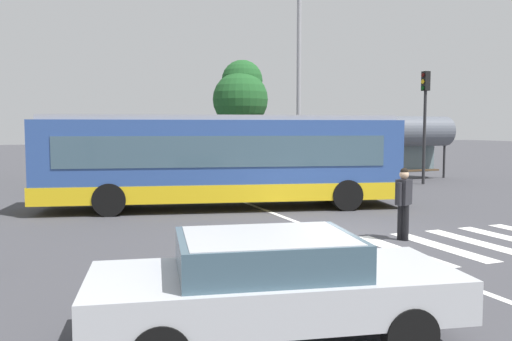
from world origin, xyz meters
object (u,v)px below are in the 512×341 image
at_px(pedestrian_crossing_street, 404,200).
at_px(parked_car_red, 300,164).
at_px(parked_car_white, 80,171).
at_px(parked_car_black, 198,167).
at_px(bus_stop_shelter, 408,132).
at_px(city_transit_bus, 222,160).
at_px(background_tree_right, 241,94).
at_px(parked_car_silver, 251,166).
at_px(parked_car_blue, 142,168).
at_px(twin_arm_street_lamp, 299,61).
at_px(foreground_sedan, 272,281).
at_px(traffic_light_far_corner, 425,110).

height_order(pedestrian_crossing_street, parked_car_red, pedestrian_crossing_street).
distance_m(parked_car_white, parked_car_black, 5.37).
relative_size(parked_car_black, bus_stop_shelter, 0.94).
relative_size(city_transit_bus, background_tree_right, 1.81).
bearing_deg(bus_stop_shelter, parked_car_silver, 163.72).
bearing_deg(background_tree_right, parked_car_black, -129.18).
height_order(city_transit_bus, parked_car_blue, city_transit_bus).
height_order(parked_car_red, twin_arm_street_lamp, twin_arm_street_lamp).
bearing_deg(bus_stop_shelter, pedestrian_crossing_street, -127.81).
bearing_deg(foreground_sedan, parked_car_silver, 69.80).
height_order(pedestrian_crossing_street, twin_arm_street_lamp, twin_arm_street_lamp).
xyz_separation_m(city_transit_bus, bus_stop_shelter, (11.91, 5.81, 0.83)).
relative_size(foreground_sedan, traffic_light_far_corner, 0.90).
bearing_deg(background_tree_right, parked_car_white, -152.50).
bearing_deg(bus_stop_shelter, traffic_light_far_corner, -109.12).
relative_size(pedestrian_crossing_street, parked_car_blue, 0.38).
bearing_deg(traffic_light_far_corner, city_transit_bus, -162.00).
xyz_separation_m(foreground_sedan, background_tree_right, (8.17, 23.65, 3.86)).
bearing_deg(city_transit_bus, parked_car_blue, 97.92).
relative_size(parked_car_silver, parked_car_red, 0.98).
height_order(twin_arm_street_lamp, background_tree_right, twin_arm_street_lamp).
bearing_deg(city_transit_bus, foreground_sedan, -104.67).
bearing_deg(bus_stop_shelter, parked_car_blue, 168.15).
xyz_separation_m(parked_car_black, parked_car_red, (5.49, 0.10, 0.00)).
relative_size(parked_car_white, parked_car_black, 1.00).
relative_size(foreground_sedan, background_tree_right, 0.71).
relative_size(parked_car_white, parked_car_silver, 1.00).
xyz_separation_m(foreground_sedan, traffic_light_far_corner, (13.98, 14.40, 2.74)).
xyz_separation_m(parked_car_red, background_tree_right, (-1.49, 4.80, 3.86)).
xyz_separation_m(bus_stop_shelter, background_tree_right, (-6.56, 7.07, 2.21)).
height_order(city_transit_bus, parked_car_black, city_transit_bus).
bearing_deg(twin_arm_street_lamp, city_transit_bus, -135.51).
xyz_separation_m(city_transit_bus, background_tree_right, (5.35, 12.88, 3.04)).
height_order(parked_car_white, parked_car_blue, same).
relative_size(parked_car_black, twin_arm_street_lamp, 0.49).
distance_m(pedestrian_crossing_street, traffic_light_far_corner, 13.54).
xyz_separation_m(pedestrian_crossing_street, twin_arm_street_lamp, (2.99, 11.73, 4.73)).
xyz_separation_m(city_transit_bus, twin_arm_street_lamp, (5.42, 5.32, 4.11)).
height_order(foreground_sedan, traffic_light_far_corner, traffic_light_far_corner).
relative_size(parked_car_black, parked_car_silver, 1.00).
bearing_deg(city_transit_bus, parked_car_black, 80.34).
xyz_separation_m(parked_car_black, traffic_light_far_corner, (9.80, -4.36, 2.74)).
relative_size(parked_car_white, traffic_light_far_corner, 0.86).
bearing_deg(bus_stop_shelter, parked_car_red, 155.87).
distance_m(parked_car_blue, traffic_light_far_corner, 13.58).
bearing_deg(parked_car_white, parked_car_silver, 0.57).
xyz_separation_m(parked_car_black, background_tree_right, (3.99, 4.90, 3.86)).
xyz_separation_m(pedestrian_crossing_street, foreground_sedan, (-5.25, -4.36, -0.20)).
bearing_deg(parked_car_red, parked_car_blue, 176.60).
bearing_deg(parked_car_red, parked_car_silver, 179.88).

